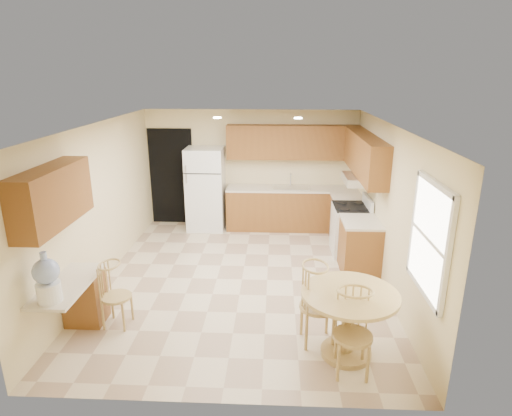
{
  "coord_description": "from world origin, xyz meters",
  "views": [
    {
      "loc": [
        0.53,
        -6.29,
        3.25
      ],
      "look_at": [
        0.22,
        0.3,
        1.14
      ],
      "focal_mm": 30.0,
      "sensor_mm": 36.0,
      "label": 1
    }
  ],
  "objects_px": {
    "refrigerator": "(206,189)",
    "water_crock": "(47,279)",
    "chair_table_a": "(319,300)",
    "chair_table_b": "(355,330)",
    "stove": "(351,229)",
    "chair_desk": "(113,292)",
    "dining_table": "(349,315)"
  },
  "relations": [
    {
      "from": "chair_table_a",
      "to": "chair_desk",
      "type": "height_order",
      "value": "chair_table_a"
    },
    {
      "from": "stove",
      "to": "refrigerator",
      "type": "bearing_deg",
      "value": 157.01
    },
    {
      "from": "refrigerator",
      "to": "water_crock",
      "type": "height_order",
      "value": "refrigerator"
    },
    {
      "from": "chair_table_b",
      "to": "chair_desk",
      "type": "relative_size",
      "value": 1.13
    },
    {
      "from": "chair_desk",
      "to": "water_crock",
      "type": "relative_size",
      "value": 1.47
    },
    {
      "from": "chair_desk",
      "to": "water_crock",
      "type": "bearing_deg",
      "value": -30.31
    },
    {
      "from": "refrigerator",
      "to": "water_crock",
      "type": "relative_size",
      "value": 2.92
    },
    {
      "from": "stove",
      "to": "chair_table_b",
      "type": "bearing_deg",
      "value": -98.59
    },
    {
      "from": "chair_table_a",
      "to": "water_crock",
      "type": "relative_size",
      "value": 1.74
    },
    {
      "from": "refrigerator",
      "to": "stove",
      "type": "xyz_separation_m",
      "value": [
        2.88,
        -1.22,
        -0.41
      ]
    },
    {
      "from": "dining_table",
      "to": "chair_desk",
      "type": "xyz_separation_m",
      "value": [
        -2.95,
        0.41,
        -0.01
      ]
    },
    {
      "from": "chair_table_a",
      "to": "stove",
      "type": "bearing_deg",
      "value": 156.72
    },
    {
      "from": "chair_table_b",
      "to": "dining_table",
      "type": "bearing_deg",
      "value": -87.77
    },
    {
      "from": "refrigerator",
      "to": "stove",
      "type": "relative_size",
      "value": 1.61
    },
    {
      "from": "refrigerator",
      "to": "dining_table",
      "type": "distance_m",
      "value": 4.9
    },
    {
      "from": "dining_table",
      "to": "chair_table_b",
      "type": "distance_m",
      "value": 0.42
    },
    {
      "from": "water_crock",
      "to": "chair_table_a",
      "type": "bearing_deg",
      "value": 7.21
    },
    {
      "from": "stove",
      "to": "water_crock",
      "type": "xyz_separation_m",
      "value": [
        -3.92,
        -3.3,
        0.57
      ]
    },
    {
      "from": "refrigerator",
      "to": "chair_table_b",
      "type": "xyz_separation_m",
      "value": [
        2.35,
        -4.69,
        -0.27
      ]
    },
    {
      "from": "stove",
      "to": "water_crock",
      "type": "bearing_deg",
      "value": -139.94
    },
    {
      "from": "chair_table_a",
      "to": "chair_table_b",
      "type": "bearing_deg",
      "value": 23.58
    },
    {
      "from": "stove",
      "to": "chair_table_a",
      "type": "xyz_separation_m",
      "value": [
        -0.86,
        -2.91,
        0.17
      ]
    },
    {
      "from": "refrigerator",
      "to": "chair_desk",
      "type": "distance_m",
      "value": 3.93
    },
    {
      "from": "stove",
      "to": "water_crock",
      "type": "distance_m",
      "value": 5.16
    },
    {
      "from": "stove",
      "to": "dining_table",
      "type": "height_order",
      "value": "stove"
    },
    {
      "from": "water_crock",
      "to": "stove",
      "type": "bearing_deg",
      "value": 40.06
    },
    {
      "from": "dining_table",
      "to": "chair_table_a",
      "type": "distance_m",
      "value": 0.38
    },
    {
      "from": "refrigerator",
      "to": "stove",
      "type": "bearing_deg",
      "value": -22.99
    },
    {
      "from": "chair_table_b",
      "to": "chair_desk",
      "type": "bearing_deg",
      "value": -13.42
    },
    {
      "from": "stove",
      "to": "chair_desk",
      "type": "bearing_deg",
      "value": -142.69
    },
    {
      "from": "refrigerator",
      "to": "dining_table",
      "type": "bearing_deg",
      "value": -61.24
    },
    {
      "from": "stove",
      "to": "chair_desk",
      "type": "distance_m",
      "value": 4.37
    }
  ]
}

